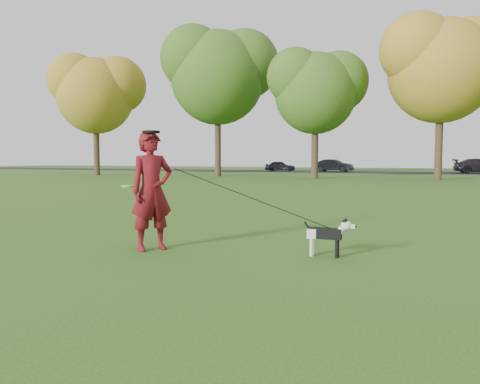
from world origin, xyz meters
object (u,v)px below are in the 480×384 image
at_px(car_left, 280,166).
at_px(car_mid, 334,166).
at_px(man, 152,191).
at_px(dog, 329,233).

bearing_deg(car_left, car_mid, -98.92).
relative_size(man, dog, 2.41).
distance_m(man, dog, 2.88).
bearing_deg(dog, car_left, 106.78).
distance_m(dog, car_mid, 40.43).
distance_m(dog, car_left, 41.68).
height_order(car_left, car_mid, car_mid).
bearing_deg(dog, man, -170.32).
xyz_separation_m(dog, car_mid, (-6.50, 39.90, 0.27)).
bearing_deg(car_left, man, -176.00).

